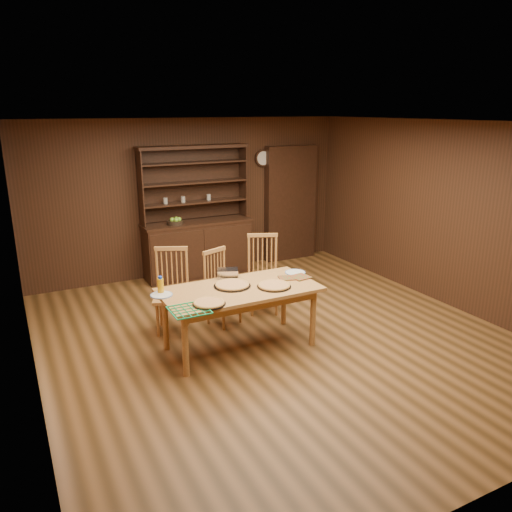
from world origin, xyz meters
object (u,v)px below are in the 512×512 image
china_hutch (197,241)px  dining_table (240,295)px  chair_left (172,287)px  chair_center (220,285)px  juice_bottle (161,286)px  chair_right (263,271)px

china_hutch → dining_table: bearing=-100.7°
chair_left → china_hutch: bearing=84.6°
chair_left → chair_center: 0.63m
dining_table → juice_bottle: juice_bottle is taller
dining_table → juice_bottle: bearing=163.6°
chair_right → china_hutch: bearing=121.5°
chair_left → chair_right: (1.33, 0.05, 0.01)m
chair_center → juice_bottle: bearing=-171.6°
china_hutch → dining_table: (-0.52, -2.77, 0.07)m
chair_right → juice_bottle: bearing=-134.9°
chair_center → dining_table: bearing=-117.3°
juice_bottle → dining_table: bearing=-16.4°
china_hutch → juice_bottle: china_hutch is taller
dining_table → juice_bottle: size_ratio=8.97×
chair_center → chair_right: (0.71, 0.13, 0.05)m
china_hutch → juice_bottle: 2.88m
dining_table → chair_right: size_ratio=1.68×
dining_table → chair_left: 1.03m
dining_table → juice_bottle: 0.91m
chair_center → juice_bottle: chair_center is taller
chair_left → juice_bottle: bearing=-93.5°
chair_right → juice_bottle: 1.80m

